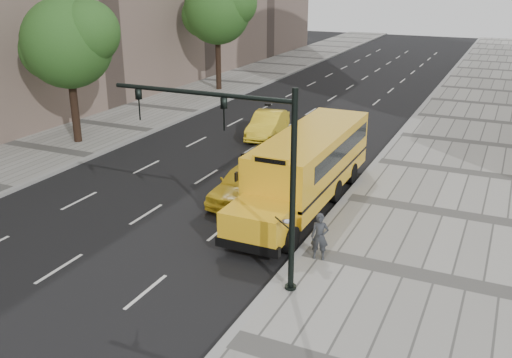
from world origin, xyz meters
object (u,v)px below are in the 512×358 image
at_px(tree_b, 69,42).
at_px(pedestrian, 320,237).
at_px(school_bus, 309,162).
at_px(tree_c, 218,10).
at_px(taxi_near, 245,183).
at_px(taxi_far, 268,125).
at_px(traffic_signal, 249,161).

height_order(tree_b, pedestrian, tree_b).
bearing_deg(school_bus, pedestrian, -66.31).
xyz_separation_m(tree_c, taxi_near, (12.40, -20.77, -5.69)).
bearing_deg(taxi_near, taxi_far, 109.54).
bearing_deg(school_bus, tree_b, 170.07).
xyz_separation_m(tree_b, taxi_far, (9.27, 5.89, -4.98)).
bearing_deg(traffic_signal, taxi_far, 111.75).
bearing_deg(pedestrian, school_bus, 101.26).
bearing_deg(tree_c, taxi_near, -59.16).
relative_size(tree_b, pedestrian, 4.95).
relative_size(taxi_near, traffic_signal, 0.72).
height_order(taxi_near, taxi_far, taxi_near).
xyz_separation_m(taxi_near, pedestrian, (4.76, -4.09, 0.19)).
relative_size(tree_c, taxi_near, 1.97).
xyz_separation_m(taxi_far, pedestrian, (7.90, -13.65, 0.21)).
distance_m(tree_b, taxi_far, 12.06).
bearing_deg(taxi_far, tree_b, -156.08).
height_order(taxi_far, traffic_signal, traffic_signal).
xyz_separation_m(taxi_far, traffic_signal, (6.33, -15.87, 3.33)).
relative_size(taxi_far, traffic_signal, 0.72).
distance_m(taxi_far, pedestrian, 15.77).
bearing_deg(pedestrian, taxi_far, 107.64).
distance_m(tree_b, school_bus, 15.65).
bearing_deg(tree_c, tree_b, -90.03).
distance_m(tree_c, school_bus, 25.16).
relative_size(school_bus, taxi_far, 2.50).
bearing_deg(taxi_far, taxi_near, -80.33).
bearing_deg(traffic_signal, taxi_near, 116.82).
xyz_separation_m(pedestrian, traffic_signal, (-1.57, -2.22, 3.12)).
relative_size(tree_b, school_bus, 0.71).
relative_size(tree_b, taxi_far, 1.77).
distance_m(tree_c, taxi_far, 15.63).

